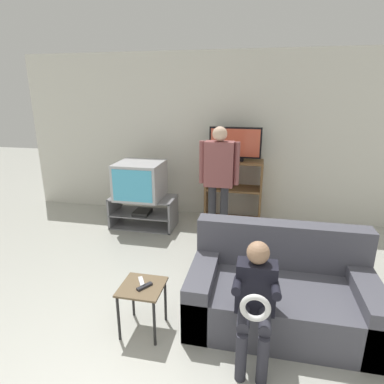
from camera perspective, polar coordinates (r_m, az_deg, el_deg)
wall_back at (r=5.22m, az=3.70°, el=9.67°), size 6.40×0.06×2.60m
tv_stand at (r=5.00m, az=-8.59°, el=-3.51°), size 0.97×0.50×0.47m
television_main at (r=4.83m, az=-9.19°, el=2.09°), size 0.66×0.65×0.54m
media_shelf at (r=5.09m, az=7.35°, el=0.23°), size 0.87×0.40×1.00m
television_flat at (r=4.92m, az=7.67°, el=8.32°), size 0.78×0.20×0.50m
folding_stool at (r=3.59m, az=4.02°, el=-7.10°), size 0.36×0.37×0.65m
snack_table at (r=2.88m, az=-8.82°, el=-17.37°), size 0.36×0.36×0.44m
remote_control_black at (r=2.81m, az=-8.43°, el=-16.27°), size 0.11×0.14×0.02m
remote_control_white at (r=2.87m, az=-8.97°, el=-15.51°), size 0.10×0.14×0.02m
couch at (r=3.13m, az=15.31°, el=-16.78°), size 1.60×0.89×0.82m
person_standing_adult at (r=4.27m, az=4.80°, el=3.22°), size 0.53×0.20×1.58m
person_seated_child at (r=2.53m, az=11.21°, el=-17.65°), size 0.33×0.43×0.96m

